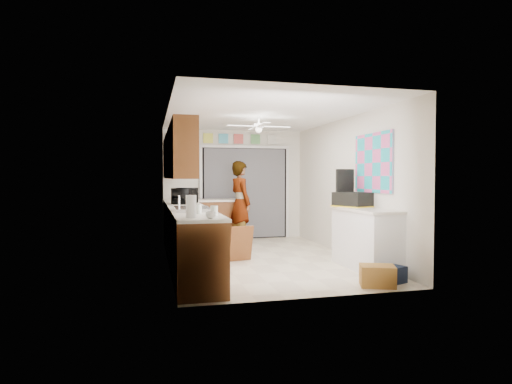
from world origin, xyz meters
TOP-DOWN VIEW (x-y plane):
  - floor at (0.00, 0.00)m, footprint 5.00×5.00m
  - ceiling at (0.00, 0.00)m, footprint 5.00×5.00m
  - wall_back at (0.00, 2.50)m, footprint 3.20×0.00m
  - wall_front at (0.00, -2.50)m, footprint 3.20×0.00m
  - wall_left at (-1.60, 0.00)m, footprint 0.00×5.00m
  - wall_right at (1.60, 0.00)m, footprint 0.00×5.00m
  - left_base_cabinets at (-1.30, 0.00)m, footprint 0.60×4.80m
  - left_countertop at (-1.29, 0.00)m, footprint 0.62×4.80m
  - upper_cabinets at (-1.44, 0.20)m, footprint 0.32×4.00m
  - sink_basin at (-1.29, -1.00)m, footprint 0.50×0.76m
  - faucet at (-1.48, -1.00)m, footprint 0.03×0.03m
  - peninsula_base at (-0.50, 2.00)m, footprint 1.00×0.60m
  - peninsula_top at (-0.50, 2.00)m, footprint 1.04×0.64m
  - back_opening_recess at (0.25, 2.47)m, footprint 2.00×0.06m
  - curtain_panel at (0.25, 2.43)m, footprint 1.90×0.03m
  - door_trim_left at (-0.77, 2.44)m, footprint 0.06×0.04m
  - door_trim_right at (1.27, 2.44)m, footprint 0.06×0.04m
  - door_trim_head at (0.25, 2.44)m, footprint 2.10×0.04m
  - header_frame_0 at (-0.60, 2.47)m, footprint 0.22×0.02m
  - header_frame_1 at (-0.25, 2.47)m, footprint 0.22×0.02m
  - header_frame_2 at (0.10, 2.47)m, footprint 0.22×0.02m
  - header_frame_3 at (0.50, 2.47)m, footprint 0.22×0.02m
  - header_frame_4 at (0.90, 2.47)m, footprint 0.22×0.02m
  - route66_sign at (-0.95, 2.47)m, footprint 0.22×0.02m
  - right_counter_base at (1.35, -1.20)m, footprint 0.50×1.40m
  - right_counter_top at (1.34, -1.20)m, footprint 0.54×1.44m
  - abstract_painting at (1.58, -1.00)m, footprint 0.03×1.15m
  - ceiling_fan at (0.00, 0.20)m, footprint 1.14×1.14m
  - microwave at (-1.27, 0.60)m, footprint 0.52×0.61m
  - cup at (-1.20, -2.25)m, footprint 0.14×0.14m
  - jar_a at (-1.12, -1.94)m, footprint 0.12×0.12m
  - jar_b at (-1.27, -1.57)m, footprint 0.10×0.10m
  - paper_towel_roll at (-1.41, -2.10)m, footprint 0.13×0.13m
  - suitcase at (1.32, -0.82)m, footprint 0.59×0.67m
  - suitcase_rim at (1.32, -0.82)m, footprint 0.63×0.70m
  - suitcase_lid at (1.32, -0.53)m, footprint 0.40×0.19m
  - cardboard_box at (0.98, -2.20)m, footprint 0.53×0.47m
  - navy_crate at (1.25, -2.06)m, footprint 0.45×0.41m
  - cabinet_door_panel at (-0.40, -0.17)m, footprint 0.43×0.23m
  - man at (-0.05, 1.55)m, footprint 0.57×0.72m
  - dog at (-0.55, 1.11)m, footprint 0.36×0.55m

SIDE VIEW (x-z plane):
  - floor at x=0.00m, z-range 0.00..0.00m
  - navy_crate at x=1.25m, z-range 0.00..0.22m
  - cardboard_box at x=0.98m, z-range 0.00..0.27m
  - dog at x=-0.55m, z-range 0.00..0.40m
  - cabinet_door_panel at x=-0.40m, z-range 0.00..0.60m
  - left_base_cabinets at x=-1.30m, z-range 0.00..0.90m
  - peninsula_base at x=-0.50m, z-range 0.00..0.90m
  - right_counter_base at x=1.35m, z-range 0.00..0.90m
  - man at x=-0.05m, z-range 0.00..1.76m
  - left_countertop at x=-1.29m, z-range 0.90..0.94m
  - peninsula_top at x=-0.50m, z-range 0.90..0.94m
  - right_counter_top at x=1.34m, z-range 0.90..0.94m
  - suitcase_rim at x=1.32m, z-range 0.94..0.96m
  - sink_basin at x=-1.29m, z-range 0.92..0.98m
  - cup at x=-1.20m, z-range 0.94..1.03m
  - jar_b at x=-1.27m, z-range 0.94..1.06m
  - jar_a at x=-1.12m, z-range 0.94..1.07m
  - faucet at x=-1.48m, z-range 0.94..1.16m
  - back_opening_recess at x=0.25m, z-range 0.00..2.10m
  - door_trim_left at x=-0.77m, z-range 0.00..2.10m
  - door_trim_right at x=1.27m, z-range 0.00..2.10m
  - curtain_panel at x=0.25m, z-range 0.03..2.08m
  - suitcase at x=1.32m, z-range 0.94..1.18m
  - paper_towel_roll at x=-1.41m, z-range 0.94..1.21m
  - microwave at x=-1.27m, z-range 0.94..1.23m
  - wall_back at x=0.00m, z-range -0.35..2.85m
  - wall_front at x=0.00m, z-range -0.35..2.85m
  - wall_left at x=-1.60m, z-range -1.25..3.75m
  - wall_right at x=1.60m, z-range -1.25..3.75m
  - suitcase_lid at x=1.32m, z-range 1.06..1.56m
  - abstract_painting at x=1.58m, z-range 1.17..2.12m
  - upper_cabinets at x=-1.44m, z-range 1.40..2.20m
  - door_trim_head at x=0.25m, z-range 2.09..2.15m
  - header_frame_0 at x=-0.60m, z-range 2.19..2.41m
  - header_frame_1 at x=-0.25m, z-range 2.19..2.41m
  - header_frame_2 at x=0.10m, z-range 2.19..2.41m
  - header_frame_3 at x=0.50m, z-range 2.19..2.41m
  - header_frame_4 at x=0.90m, z-range 2.19..2.41m
  - route66_sign at x=-0.95m, z-range 2.17..2.43m
  - ceiling_fan at x=0.00m, z-range 2.20..2.44m
  - ceiling at x=0.00m, z-range 2.50..2.50m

